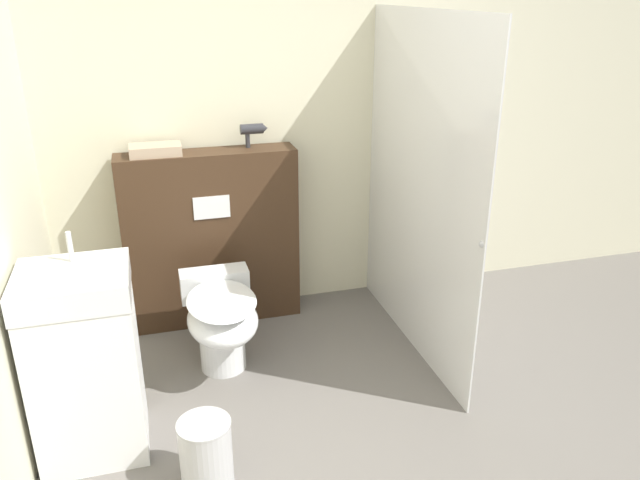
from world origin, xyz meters
TOP-DOWN VIEW (x-y plane):
  - wall_back at (0.00, 1.93)m, footprint 8.00×0.06m
  - partition_panel at (-0.47, 1.76)m, footprint 1.09×0.24m
  - shower_glass at (0.65, 1.13)m, footprint 0.04×1.53m
  - toilet at (-0.51, 1.12)m, footprint 0.40×0.68m
  - sink_vanity at (-1.19, 0.64)m, footprint 0.48×0.44m
  - hair_drier at (-0.18, 1.79)m, footprint 0.17×0.06m
  - folded_towel at (-0.77, 1.75)m, footprint 0.30×0.19m
  - waste_bin at (-0.71, 0.25)m, footprint 0.24×0.24m

SIDE VIEW (x-z plane):
  - waste_bin at x=-0.71m, z-range 0.00..0.32m
  - toilet at x=-0.51m, z-range 0.07..0.59m
  - sink_vanity at x=-1.19m, z-range -0.07..1.00m
  - partition_panel at x=-0.47m, z-range 0.00..1.13m
  - shower_glass at x=0.65m, z-range 0.00..1.96m
  - folded_towel at x=-0.77m, z-range 1.13..1.20m
  - hair_drier at x=-0.18m, z-range 1.17..1.32m
  - wall_back at x=0.00m, z-range 0.00..2.50m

